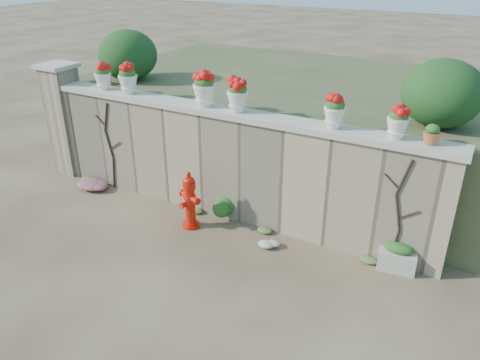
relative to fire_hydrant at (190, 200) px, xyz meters
The scene contains 21 objects.
ground 1.22m from the fire_hydrant, 73.74° to the right, with size 80.00×80.00×0.00m, color #4C3A26.
stone_wall 0.93m from the fire_hydrant, 68.32° to the left, with size 8.00×0.40×2.00m, color #9E8969.
wall_cap 1.70m from the fire_hydrant, 68.32° to the left, with size 8.10×0.52×0.10m, color beige.
gate_pillar 3.98m from the fire_hydrant, 168.80° to the left, with size 0.72×0.72×2.48m.
raised_fill 4.00m from the fire_hydrant, 85.63° to the left, with size 9.00×6.00×2.00m, color #384C23.
back_shrub_left 4.03m from the fire_hydrant, 145.89° to the left, with size 1.30×1.30×1.10m, color #143814.
back_shrub_right 4.64m from the fire_hydrant, 27.92° to the left, with size 1.30×1.30×1.10m, color #143814.
vine_left 2.47m from the fire_hydrant, 167.12° to the left, with size 0.60×0.04×1.91m.
vine_right 3.60m from the fire_hydrant, ahead, with size 0.60×0.04×1.91m.
fire_hydrant is the anchor object (origin of this frame).
planter_box 3.68m from the fire_hydrant, ahead, with size 0.63×0.43×0.49m.
green_shrub 0.65m from the fire_hydrant, 59.57° to the left, with size 0.63×0.57×0.60m, color #1E5119.
magenta_clump 2.79m from the fire_hydrant, behind, with size 0.85×0.56×0.23m, color #D12979.
white_flowers 1.62m from the fire_hydrant, ahead, with size 0.44×0.36×0.16m, color white.
urn_pot_0 3.20m from the fire_hydrant, 163.27° to the left, with size 0.34×0.34×0.53m.
urn_pot_1 2.73m from the fire_hydrant, 157.87° to the left, with size 0.37×0.37×0.58m.
urn_pot_2 2.01m from the fire_hydrant, 97.76° to the left, with size 0.41×0.41×0.64m.
urn_pot_3 2.07m from the fire_hydrant, 52.92° to the left, with size 0.37×0.37×0.58m.
urn_pot_4 3.04m from the fire_hydrant, 18.22° to the left, with size 0.35×0.35×0.54m.
urn_pot_5 3.82m from the fire_hydrant, 13.07° to the left, with size 0.33×0.33×0.52m.
terracotta_pot 4.20m from the fire_hydrant, 11.43° to the left, with size 0.24×0.24×0.29m.
Camera 1 is at (4.11, -5.06, 4.58)m, focal length 35.00 mm.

